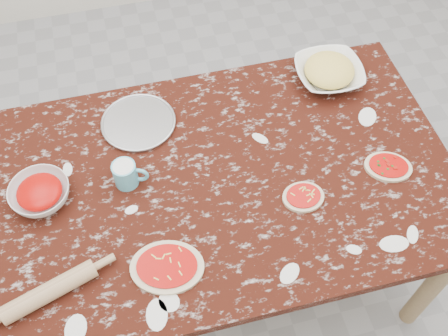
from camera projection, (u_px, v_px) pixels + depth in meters
The scene contains 10 objects.
ground at pixel (224, 267), 2.41m from camera, with size 4.00×4.00×0.00m, color gray.
worktable at pixel (224, 189), 1.86m from camera, with size 1.60×1.00×0.75m.
pizza_tray at pixel (139, 123), 1.93m from camera, with size 0.27×0.27×0.01m, color #B2B2B7.
sauce_bowl at pixel (40, 194), 1.72m from camera, with size 0.20×0.20×0.06m, color white.
cheese_bowl at pixel (329, 73), 2.04m from camera, with size 0.26×0.26×0.06m, color white.
flour_mug at pixel (126, 174), 1.74m from camera, with size 0.12×0.08×0.09m.
pizza_left at pixel (167, 267), 1.60m from camera, with size 0.26×0.23×0.02m.
pizza_mid at pixel (303, 197), 1.74m from camera, with size 0.14×0.12×0.02m.
pizza_right at pixel (388, 167), 1.81m from camera, with size 0.20×0.18×0.02m.
rolling_pin at pixel (49, 291), 1.53m from camera, with size 0.06×0.06×0.29m, color tan.
Camera 1 is at (-0.25, -0.97, 2.24)m, focal length 41.88 mm.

